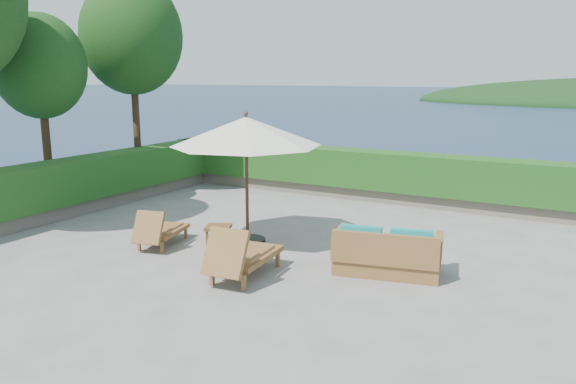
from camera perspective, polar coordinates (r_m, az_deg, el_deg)
The scene contains 13 objects.
ground at distance 10.82m, azimuth -3.49°, elevation -6.30°, with size 12.00×12.00×0.00m, color gray.
foundation at distance 11.39m, azimuth -3.39°, elevation -13.74°, with size 12.00×12.00×3.00m, color #5F574B.
planter_wall_far at distance 15.61m, azimuth 7.71°, elevation -0.06°, with size 12.00×0.60×0.36m, color #72695B.
planter_wall_left at distance 14.49m, azimuth -22.46°, elevation -1.79°, with size 0.60×12.00×0.36m, color #72695B.
hedge_far at distance 15.49m, azimuth 7.77°, elevation 2.37°, with size 12.40×0.90×1.00m, color #174212.
hedge_left at distance 14.36m, azimuth -22.67°, elevation 0.82°, with size 0.90×12.40×1.00m, color #174212.
tree_mid at distance 15.08m, azimuth -23.90°, elevation 11.54°, with size 2.20×2.20×4.83m.
tree_far at distance 16.60m, azimuth -15.60°, elevation 14.99°, with size 2.80×2.80×6.03m.
patio_umbrella at distance 11.00m, azimuth -4.28°, elevation 6.02°, with size 3.39×3.39×2.67m.
lounge_left at distance 11.45m, azimuth -12.90°, elevation -3.79°, with size 0.89×1.50×0.81m.
lounge_right at distance 9.45m, azimuth -4.72°, elevation -6.44°, with size 0.86×1.75×0.98m.
side_table at distance 10.97m, azimuth -7.09°, elevation -3.89°, with size 0.62×0.62×0.50m.
wicker_loveseat at distance 9.81m, azimuth 10.02°, elevation -6.28°, with size 1.96×1.29×0.88m.
Camera 1 is at (5.60, -8.62, 3.36)m, focal length 35.00 mm.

